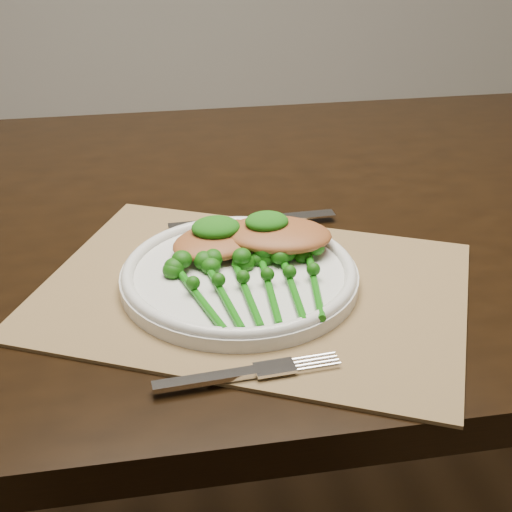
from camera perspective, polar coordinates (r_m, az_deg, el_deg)
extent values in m
cube|color=black|center=(0.98, -0.32, 2.97)|extent=(1.60, 0.91, 0.04)
cube|color=olive|center=(0.77, -0.22, -2.66)|extent=(0.55, 0.49, 0.00)
cylinder|color=silver|center=(0.78, -1.33, -1.72)|extent=(0.26, 0.26, 0.02)
torus|color=silver|center=(0.77, -1.34, -1.14)|extent=(0.25, 0.25, 0.01)
cube|color=silver|center=(0.90, -4.31, 2.47)|extent=(0.09, 0.02, 0.01)
cube|color=silver|center=(0.92, 2.29, 3.12)|extent=(0.13, 0.02, 0.00)
cube|color=silver|center=(0.64, -4.04, -9.81)|extent=(0.10, 0.02, 0.01)
ellipsoid|color=#A55E30|center=(0.81, -2.76, 1.29)|extent=(0.14, 0.13, 0.02)
ellipsoid|color=#A55E30|center=(0.81, 1.70, 1.74)|extent=(0.14, 0.12, 0.02)
ellipsoid|color=#0F4C0A|center=(0.81, -3.24, 2.29)|extent=(0.06, 0.05, 0.02)
ellipsoid|color=#0F4C0A|center=(0.81, 0.87, 2.79)|extent=(0.05, 0.04, 0.02)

